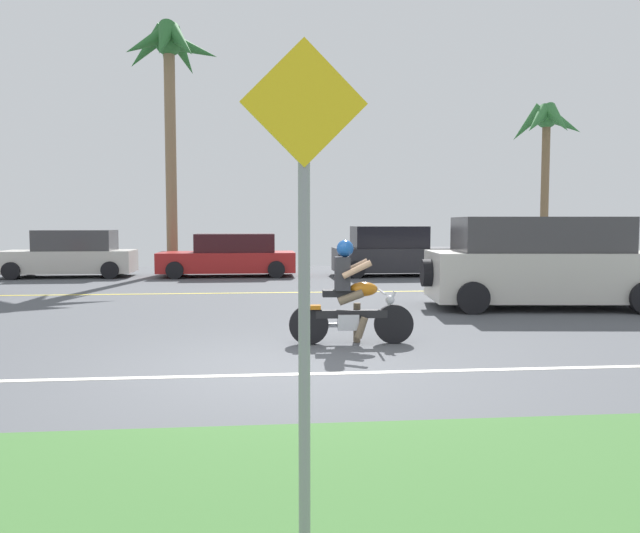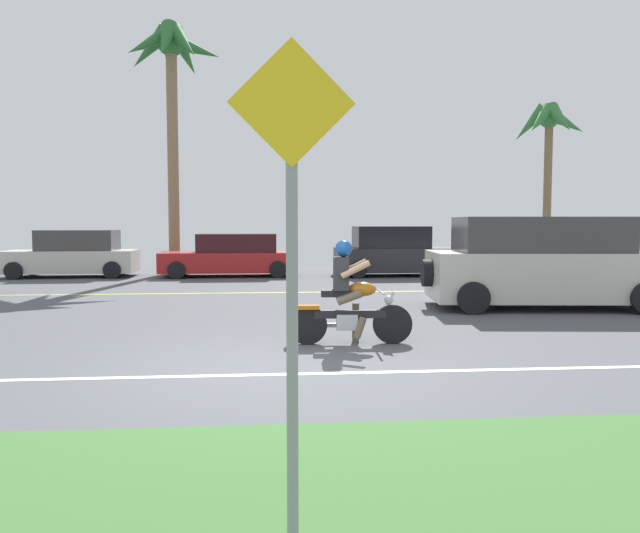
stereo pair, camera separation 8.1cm
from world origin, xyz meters
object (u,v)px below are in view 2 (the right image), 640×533
object	(u,v)px
parked_car_0	(73,255)
street_sign	(292,255)
motorcyclist	(349,300)
palm_tree_2	(171,65)
parked_car_2	(396,253)
palm_tree_0	(549,133)
parked_car_1	(231,256)
suv_nearby	(541,264)

from	to	relation	value
parked_car_0	street_sign	distance (m)	19.00
motorcyclist	palm_tree_2	size ratio (longest dim) A/B	0.21
parked_car_2	palm_tree_0	xyz separation A→B (m)	(6.10, 1.76, 4.35)
motorcyclist	parked_car_1	xyz separation A→B (m)	(-2.38, 11.79, 0.02)
motorcyclist	parked_car_2	size ratio (longest dim) A/B	0.44
palm_tree_0	street_sign	distance (m)	21.99
parked_car_2	palm_tree_2	bearing A→B (deg)	165.78
motorcyclist	suv_nearby	bearing A→B (deg)	37.72
palm_tree_2	street_sign	bearing A→B (deg)	-79.95
motorcyclist	parked_car_1	distance (m)	12.03
parked_car_0	parked_car_1	bearing A→B (deg)	-2.27
parked_car_2	suv_nearby	bearing A→B (deg)	-80.02
parked_car_0	palm_tree_0	distance (m)	17.44
parked_car_2	palm_tree_0	distance (m)	7.69
suv_nearby	palm_tree_0	xyz separation A→B (m)	(4.69, 9.74, 4.19)
palm_tree_0	parked_car_2	bearing A→B (deg)	-163.94
palm_tree_0	palm_tree_2	distance (m)	13.92
motorcyclist	street_sign	bearing A→B (deg)	-100.46
motorcyclist	parked_car_2	distance (m)	11.93
suv_nearby	palm_tree_0	distance (m)	11.60
suv_nearby	parked_car_0	size ratio (longest dim) A/B	1.18
parked_car_2	street_sign	size ratio (longest dim) A/B	1.57
palm_tree_0	palm_tree_2	xyz separation A→B (m)	(-13.74, 0.18, 2.20)
motorcyclist	parked_car_2	world-z (taller)	parked_car_2
motorcyclist	palm_tree_0	distance (m)	16.78
parked_car_0	palm_tree_0	bearing A→B (deg)	4.32
parked_car_1	street_sign	world-z (taller)	street_sign
suv_nearby	parked_car_2	size ratio (longest dim) A/B	1.18
parked_car_1	suv_nearby	bearing A→B (deg)	-50.00
motorcyclist	suv_nearby	size ratio (longest dim) A/B	0.37
suv_nearby	parked_car_1	world-z (taller)	suv_nearby
street_sign	palm_tree_0	bearing A→B (deg)	61.60
motorcyclist	parked_car_1	bearing A→B (deg)	101.41
motorcyclist	suv_nearby	world-z (taller)	suv_nearby
parked_car_2	palm_tree_0	world-z (taller)	palm_tree_0
parked_car_0	parked_car_1	distance (m)	5.21
parked_car_0	palm_tree_0	size ratio (longest dim) A/B	0.67
motorcyclist	parked_car_2	bearing A→B (deg)	74.69
parked_car_2	palm_tree_2	distance (m)	10.25
suv_nearby	motorcyclist	bearing A→B (deg)	-142.28
parked_car_2	street_sign	xyz separation A→B (m)	(-4.23, -17.34, 0.85)
motorcyclist	palm_tree_2	xyz separation A→B (m)	(-4.50, 13.45, 6.68)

